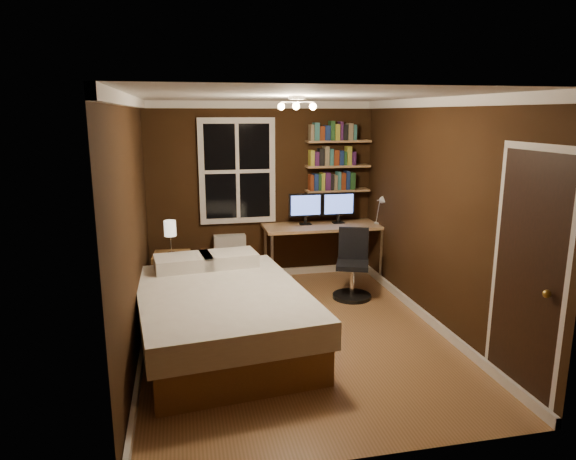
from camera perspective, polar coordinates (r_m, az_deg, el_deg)
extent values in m
plane|color=brown|center=(5.67, 0.66, -11.48)|extent=(4.20, 4.20, 0.00)
cube|color=black|center=(7.31, -2.90, 4.29)|extent=(3.20, 0.04, 2.50)
cube|color=black|center=(5.18, -16.85, 0.19)|extent=(0.04, 4.20, 2.50)
cube|color=black|center=(5.84, 16.22, 1.61)|extent=(0.04, 4.20, 2.50)
cube|color=white|center=(5.17, 0.73, 14.67)|extent=(3.20, 4.20, 0.02)
cube|color=silver|center=(7.19, -5.66, 6.51)|extent=(1.06, 0.06, 1.46)
sphere|color=#B5943A|center=(4.38, 26.82, -6.35)|extent=(0.06, 0.06, 0.06)
cube|color=#A78251|center=(7.44, 5.51, 4.40)|extent=(0.92, 0.22, 0.03)
cube|color=#A78251|center=(7.40, 5.57, 7.08)|extent=(0.92, 0.22, 0.03)
cube|color=#A78251|center=(7.37, 5.63, 9.79)|extent=(0.92, 0.22, 0.03)
cube|color=brown|center=(5.36, -7.29, -11.06)|extent=(1.77, 2.34, 0.35)
cube|color=silver|center=(5.24, -7.38, -8.01)|extent=(1.87, 2.41, 0.26)
cube|color=white|center=(5.93, -11.55, -3.57)|extent=(0.68, 0.51, 0.15)
cube|color=white|center=(6.02, -6.62, -3.17)|extent=(0.68, 0.51, 0.15)
cube|color=brown|center=(6.85, -12.71, -4.89)|extent=(0.49, 0.49, 0.57)
cube|color=beige|center=(7.33, -6.44, -3.09)|extent=(0.44, 0.16, 0.66)
cube|color=#A78251|center=(7.25, 3.90, 0.40)|extent=(1.68, 0.63, 0.04)
cylinder|color=beige|center=(6.92, -1.77, -3.60)|extent=(0.04, 0.04, 0.76)
cylinder|color=beige|center=(7.34, 10.32, -2.83)|extent=(0.04, 0.04, 0.76)
cylinder|color=beige|center=(7.44, -2.52, -2.42)|extent=(0.04, 0.04, 0.76)
cylinder|color=beige|center=(7.84, 8.81, -1.78)|extent=(0.04, 0.04, 0.76)
cylinder|color=black|center=(6.74, 7.08, -7.29)|extent=(0.49, 0.49, 0.05)
cylinder|color=silver|center=(6.68, 7.13, -5.63)|extent=(0.05, 0.05, 0.36)
cube|color=black|center=(6.61, 7.18, -3.88)|extent=(0.52, 0.52, 0.06)
cube|color=black|center=(6.72, 7.29, -1.47)|extent=(0.38, 0.18, 0.42)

